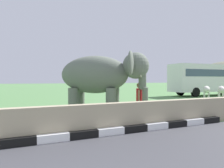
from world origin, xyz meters
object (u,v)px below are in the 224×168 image
at_px(elephant, 102,76).
at_px(person_handler, 139,99).
at_px(cow_mid, 207,90).
at_px(cow_far, 221,90).
at_px(bus_white, 210,77).

xyz_separation_m(elephant, person_handler, (1.46, -0.78, -1.04)).
height_order(cow_mid, cow_far, same).
bearing_deg(elephant, bus_white, 26.45).
height_order(elephant, cow_far, elephant).
height_order(person_handler, cow_far, person_handler).
relative_size(cow_mid, cow_far, 1.00).
bearing_deg(person_handler, cow_far, 23.28).
relative_size(bus_white, cow_far, 6.14).
bearing_deg(cow_mid, elephant, -157.48).
bearing_deg(bus_white, elephant, -153.55).
distance_m(cow_mid, cow_far, 1.25).
height_order(elephant, cow_mid, elephant).
bearing_deg(elephant, person_handler, -28.14).
bearing_deg(cow_far, person_handler, -156.72).
bearing_deg(elephant, cow_mid, 22.52).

